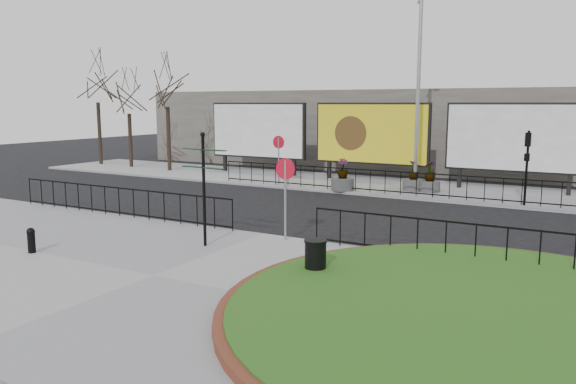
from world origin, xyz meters
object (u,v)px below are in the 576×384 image
Objects in this scene: billboard_mid at (371,134)px; planter_b at (413,180)px; lamp_post at (418,89)px; planter_a at (343,180)px; fingerpost_sign at (204,178)px; bollard at (31,239)px; planter_c at (430,181)px; litter_bin at (315,258)px.

planter_b is (2.92, -1.97, -2.00)m from billboard_mid.
lamp_post is 6.14× the size of planter_a.
planter_b is at bearing 88.67° from fingerpost_sign.
bollard is 17.38m from planter_c.
bollard is 8.00m from litter_bin.
billboard_mid is at bearing 100.88° from fingerpost_sign.
bollard is (-3.68, -2.97, -1.59)m from fingerpost_sign.
planter_a is at bearing -151.98° from lamp_post.
planter_c is at bearing 67.86° from bollard.
lamp_post is (3.01, -1.97, 2.23)m from billboard_mid.
fingerpost_sign is 2.18× the size of planter_a.
planter_c is at bearing 23.39° from planter_a.
litter_bin is 0.62× the size of planter_c.
billboard_mid is at bearing 90.00° from planter_a.
bollard is 0.49× the size of planter_b.
billboard_mid is 8.84× the size of bollard.
billboard_mid is 6.91× the size of litter_bin.
fingerpost_sign reaches higher than bollard.
fingerpost_sign reaches higher than planter_a.
billboard_mid is 4.63m from planter_c.
lamp_post is 6.41× the size of planter_c.
planter_c reaches higher than litter_bin.
lamp_post is 17.67m from bollard.
litter_bin reaches higher than bollard.
billboard_mid reaches higher than fingerpost_sign.
planter_a reaches higher than planter_c.
planter_b is at bearing 180.00° from planter_c.
lamp_post reaches higher than planter_a.
billboard_mid is at bearing 146.00° from planter_b.
litter_bin is at bearing -81.99° from planter_b.
planter_b is at bearing 98.01° from litter_bin.
billboard_mid reaches higher than bollard.
lamp_post reaches higher than litter_bin.
bollard is at bearing -101.13° from planter_a.
litter_bin is 14.34m from planter_b.
planter_c is (0.78, -0.00, 0.04)m from planter_b.
planter_c is at bearing -0.00° from planter_b.
lamp_post is at bearing 28.02° from planter_a.
planter_c is at bearing -0.00° from lamp_post.
fingerpost_sign is at bearing -99.08° from planter_b.
billboard_mid is 18.42m from bollard.
planter_a is at bearing -156.61° from planter_c.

